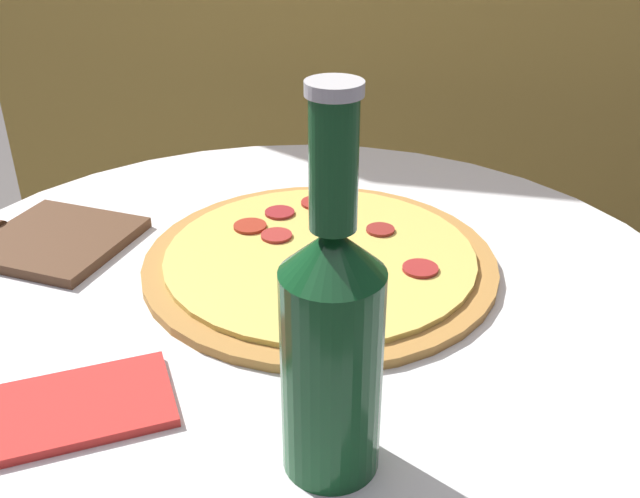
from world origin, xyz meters
TOP-DOWN VIEW (x-y plane):
  - table at (0.00, 0.00)m, footprint 0.85×0.85m
  - pizza at (0.01, 0.06)m, footprint 0.38×0.38m
  - beer_bottle at (0.08, -0.22)m, footprint 0.07×0.07m
  - pizza_paddle at (-0.32, 0.04)m, footprint 0.31×0.17m
  - napkin at (-0.12, -0.21)m, footprint 0.18×0.16m

SIDE VIEW (x-z plane):
  - table at x=0.00m, z-range 0.15..0.84m
  - napkin at x=-0.12m, z-range 0.69..0.70m
  - pizza_paddle at x=-0.32m, z-range 0.68..0.71m
  - pizza at x=0.01m, z-range 0.69..0.71m
  - beer_bottle at x=0.08m, z-range 0.65..0.93m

